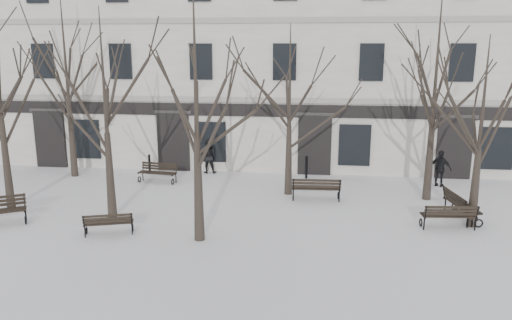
% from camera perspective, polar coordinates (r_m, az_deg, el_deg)
% --- Properties ---
extents(ground, '(100.00, 100.00, 0.00)m').
position_cam_1_polar(ground, '(17.35, -5.27, -7.85)').
color(ground, white).
rests_on(ground, ground).
extents(building, '(40.40, 10.20, 11.40)m').
position_cam_1_polar(building, '(29.03, -0.11, 11.69)').
color(building, silver).
rests_on(building, ground).
extents(tree_1, '(5.21, 5.21, 7.45)m').
position_cam_1_polar(tree_1, '(18.25, -16.97, 7.72)').
color(tree_1, black).
rests_on(tree_1, ground).
extents(tree_2, '(5.60, 5.60, 8.00)m').
position_cam_1_polar(tree_2, '(15.33, -6.92, 8.59)').
color(tree_2, black).
rests_on(tree_2, ground).
extents(tree_3, '(4.55, 4.55, 6.51)m').
position_cam_1_polar(tree_3, '(18.18, 24.49, 5.22)').
color(tree_3, black).
rests_on(tree_3, ground).
extents(tree_4, '(6.13, 6.13, 8.76)m').
position_cam_1_polar(tree_4, '(24.91, -20.96, 10.57)').
color(tree_4, black).
rests_on(tree_4, ground).
extents(tree_5, '(4.90, 4.90, 7.00)m').
position_cam_1_polar(tree_5, '(20.43, 3.87, 7.94)').
color(tree_5, black).
rests_on(tree_5, ground).
extents(tree_6, '(5.96, 5.96, 8.51)m').
position_cam_1_polar(tree_6, '(20.78, 19.95, 9.92)').
color(tree_6, black).
rests_on(tree_6, ground).
extents(bench_1, '(1.67, 1.01, 0.80)m').
position_cam_1_polar(bench_1, '(17.30, -16.50, -6.88)').
color(bench_1, black).
rests_on(bench_1, ground).
extents(bench_2, '(1.86, 0.81, 0.91)m').
position_cam_1_polar(bench_2, '(18.32, 21.20, -5.91)').
color(bench_2, black).
rests_on(bench_2, ground).
extents(bench_3, '(1.83, 0.88, 0.89)m').
position_cam_1_polar(bench_3, '(23.34, -11.15, -1.35)').
color(bench_3, black).
rests_on(bench_3, ground).
extents(bench_4, '(1.98, 0.79, 0.98)m').
position_cam_1_polar(bench_4, '(20.31, 6.89, -3.19)').
color(bench_4, black).
rests_on(bench_4, ground).
extents(bench_5, '(1.02, 2.05, 0.99)m').
position_cam_1_polar(bench_5, '(19.54, 22.30, -4.72)').
color(bench_5, black).
rests_on(bench_5, ground).
extents(bollard_a, '(0.13, 0.13, 0.98)m').
position_cam_1_polar(bollard_a, '(24.95, -12.08, -0.37)').
color(bollard_a, black).
rests_on(bollard_a, ground).
extents(bollard_b, '(0.14, 0.14, 1.09)m').
position_cam_1_polar(bollard_b, '(23.65, 5.79, -0.73)').
color(bollard_b, black).
rests_on(bollard_b, ground).
extents(pedestrian_b, '(0.85, 0.69, 1.67)m').
position_cam_1_polar(pedestrian_b, '(24.82, -5.45, -1.46)').
color(pedestrian_b, black).
rests_on(pedestrian_b, ground).
extents(pedestrian_c, '(1.03, 0.81, 1.64)m').
position_cam_1_polar(pedestrian_c, '(23.79, 20.16, -2.84)').
color(pedestrian_c, black).
rests_on(pedestrian_c, ground).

